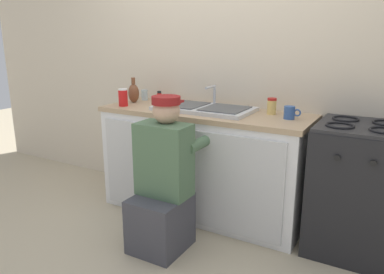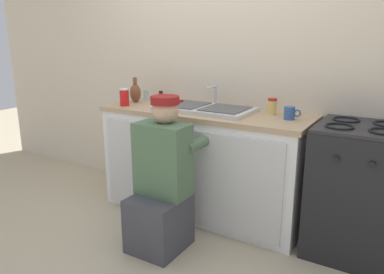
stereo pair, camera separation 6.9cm
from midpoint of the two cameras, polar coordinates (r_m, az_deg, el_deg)
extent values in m
plane|color=tan|center=(3.16, -1.57, -13.25)|extent=(12.00, 12.00, 0.00)
cube|color=beige|center=(3.36, 4.16, 10.80)|extent=(6.00, 0.10, 2.50)
cube|color=white|center=(3.22, 1.17, -4.23)|extent=(1.73, 0.60, 0.87)
cube|color=silver|center=(3.19, -8.13, -4.57)|extent=(0.76, 0.02, 0.76)
cube|color=silver|center=(2.79, 5.60, -7.44)|extent=(0.76, 0.02, 0.76)
cube|color=tan|center=(3.10, 1.21, 3.71)|extent=(1.77, 0.62, 0.04)
cube|color=silver|center=(3.09, 1.21, 4.35)|extent=(0.80, 0.44, 0.03)
cube|color=#4C4F51|center=(3.18, -1.80, 5.00)|extent=(0.33, 0.35, 0.01)
cube|color=#4C4F51|center=(3.00, 4.40, 4.36)|extent=(0.33, 0.35, 0.01)
cylinder|color=#B7BABF|center=(3.25, 2.84, 6.18)|extent=(0.02, 0.02, 0.18)
cylinder|color=#B7BABF|center=(3.16, 2.20, 7.60)|extent=(0.02, 0.16, 0.02)
cube|color=black|center=(2.88, 23.05, -7.55)|extent=(0.59, 0.60, 0.90)
cube|color=#262628|center=(2.74, 24.03, 1.44)|extent=(0.57, 0.59, 0.02)
torus|color=black|center=(2.64, 20.94, 1.66)|extent=(0.19, 0.19, 0.02)
torus|color=black|center=(2.87, 21.74, 2.60)|extent=(0.19, 0.19, 0.02)
cylinder|color=black|center=(2.49, 20.52, -2.99)|extent=(0.04, 0.02, 0.04)
cylinder|color=black|center=(2.47, 25.20, -3.63)|extent=(0.04, 0.02, 0.04)
cube|color=#3F3F47|center=(2.77, -5.54, -12.87)|extent=(0.36, 0.40, 0.40)
cube|color=#4C6B4C|center=(2.64, -5.04, -3.48)|extent=(0.38, 0.22, 0.52)
sphere|color=tan|center=(2.58, -4.71, 4.05)|extent=(0.19, 0.19, 0.19)
cylinder|color=maroon|center=(2.57, -4.74, 5.61)|extent=(0.20, 0.20, 0.06)
cube|color=maroon|center=(2.64, -3.68, 5.48)|extent=(0.13, 0.09, 0.02)
cylinder|color=#4C6B4C|center=(2.86, -5.60, -0.11)|extent=(0.08, 0.30, 0.08)
cylinder|color=#4C6B4C|center=(2.69, 0.33, -1.05)|extent=(0.08, 0.30, 0.08)
cylinder|color=#335699|center=(2.84, 13.94, 3.63)|extent=(0.08, 0.08, 0.09)
torus|color=#335699|center=(2.83, 15.07, 3.59)|extent=(0.06, 0.01, 0.06)
cylinder|color=red|center=(3.34, -11.04, 5.83)|extent=(0.08, 0.08, 0.14)
cylinder|color=white|center=(3.33, -11.10, 7.12)|extent=(0.08, 0.08, 0.01)
cylinder|color=#ADC6CC|center=(3.64, -7.78, 6.37)|extent=(0.06, 0.06, 0.10)
cylinder|color=red|center=(3.49, -5.56, 5.97)|extent=(0.04, 0.04, 0.08)
cylinder|color=black|center=(3.49, -5.59, 6.82)|extent=(0.04, 0.04, 0.02)
cylinder|color=#DBB760|center=(2.99, 11.40, 4.45)|extent=(0.07, 0.07, 0.11)
cylinder|color=#B21E19|center=(2.98, 11.46, 5.66)|extent=(0.07, 0.07, 0.02)
ellipsoid|color=brown|center=(3.51, -9.43, 6.58)|extent=(0.10, 0.10, 0.17)
cylinder|color=brown|center=(3.50, -9.52, 8.45)|extent=(0.04, 0.04, 0.06)
camera|label=1|loc=(0.03, -90.66, -0.18)|focal=35.00mm
camera|label=2|loc=(0.03, 89.34, 0.18)|focal=35.00mm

